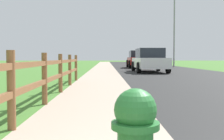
# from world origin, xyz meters

# --- Properties ---
(ground_plane) EXTENTS (120.00, 120.00, 0.00)m
(ground_plane) POSITION_xyz_m (0.00, 25.00, 0.00)
(ground_plane) COLOR #487D30
(road_asphalt) EXTENTS (7.00, 66.00, 0.01)m
(road_asphalt) POSITION_xyz_m (3.50, 27.00, 0.00)
(road_asphalt) COLOR #2A2A2A
(road_asphalt) RESTS_ON ground
(curb_concrete) EXTENTS (6.00, 66.00, 0.01)m
(curb_concrete) POSITION_xyz_m (-3.00, 27.00, 0.00)
(curb_concrete) COLOR #BBA590
(curb_concrete) RESTS_ON ground
(grass_verge) EXTENTS (5.00, 66.00, 0.00)m
(grass_verge) POSITION_xyz_m (-4.50, 27.00, 0.01)
(grass_verge) COLOR #487D30
(grass_verge) RESTS_ON ground
(rail_fence) EXTENTS (0.11, 11.87, 1.05)m
(rail_fence) POSITION_xyz_m (-2.02, 4.65, 0.61)
(rail_fence) COLOR brown
(rail_fence) RESTS_ON ground
(parked_suv_white) EXTENTS (2.04, 4.90, 1.55)m
(parked_suv_white) POSITION_xyz_m (2.08, 17.14, 0.77)
(parked_suv_white) COLOR white
(parked_suv_white) RESTS_ON ground
(parked_car_red) EXTENTS (2.01, 4.51, 1.57)m
(parked_car_red) POSITION_xyz_m (2.20, 24.36, 0.80)
(parked_car_red) COLOR maroon
(parked_car_red) RESTS_ON ground
(street_lamp) EXTENTS (1.17, 0.20, 7.34)m
(street_lamp) POSITION_xyz_m (6.04, 26.19, 4.29)
(street_lamp) COLOR gray
(street_lamp) RESTS_ON ground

